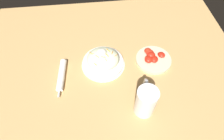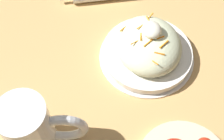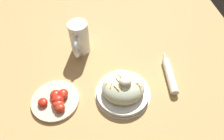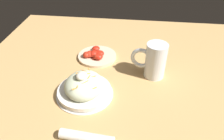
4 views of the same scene
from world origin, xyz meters
name	(u,v)px [view 2 (image 2 of 4)]	position (x,y,z in m)	size (l,w,h in m)	color
ground_plane	(90,86)	(0.00, 0.00, 0.00)	(1.43, 1.43, 0.00)	tan
salad_plate	(148,48)	(-0.05, 0.15, 0.04)	(0.23, 0.23, 0.11)	white
beer_mug	(33,131)	(0.11, -0.13, 0.07)	(0.09, 0.16, 0.16)	white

